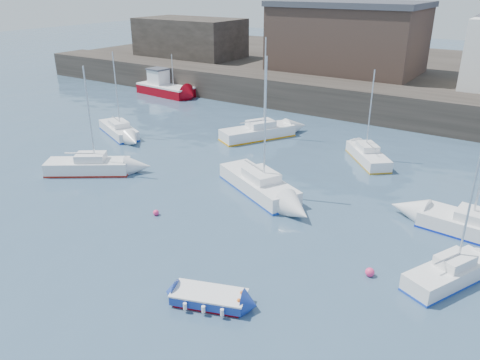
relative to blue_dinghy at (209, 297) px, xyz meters
The scene contains 16 objects.
water 5.35m from the blue_dinghy, 142.94° to the right, with size 220.00×220.00×0.00m, color #2D4760.
quay_wall 32.09m from the blue_dinghy, 97.63° to the left, with size 90.00×5.00×3.00m, color #28231E.
land_strip 49.98m from the blue_dinghy, 94.89° to the left, with size 90.00×32.00×2.80m, color #28231E.
warehouse 41.56m from the blue_dinghy, 104.46° to the left, with size 16.40×10.40×7.60m.
bldg_west 50.69m from the blue_dinghy, 129.75° to the left, with size 14.00×8.00×5.00m.
blue_dinghy is the anchor object (origin of this frame).
fishing_boat 39.75m from the blue_dinghy, 134.58° to the left, with size 7.48×3.37×4.81m.
sailboat_a 17.20m from the blue_dinghy, 156.22° to the left, with size 5.72×4.74×7.41m.
sailboat_b 11.53m from the blue_dinghy, 111.08° to the left, with size 6.90×4.94×8.57m.
sailboat_c 10.73m from the blue_dinghy, 41.79° to the left, with size 3.37×4.88×6.18m.
sailboat_e 25.10m from the blue_dinghy, 145.23° to the left, with size 5.78×3.89×7.14m.
sailboat_f 19.94m from the blue_dinghy, 90.65° to the left, with size 4.60×4.98×6.70m.
sailboat_h 22.55m from the blue_dinghy, 116.30° to the left, with size 4.95×6.63×8.30m.
buoy_near 8.80m from the blue_dinghy, 147.23° to the left, with size 0.34×0.34×0.34m, color #FC3273.
buoy_mid 7.50m from the blue_dinghy, 49.17° to the left, with size 0.42×0.42×0.42m, color #FC3273.
buoy_far 12.81m from the blue_dinghy, 112.42° to the left, with size 0.37×0.37×0.37m, color #FC3273.
Camera 1 is at (14.10, -9.34, 12.43)m, focal length 35.00 mm.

